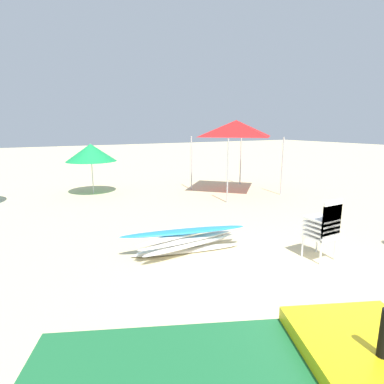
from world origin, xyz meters
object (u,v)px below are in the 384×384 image
stacked_plastic_chairs (325,225)px  beach_umbrella_mid (91,153)px  surfboard_pile (187,240)px  popup_canopy (236,129)px

stacked_plastic_chairs → beach_umbrella_mid: beach_umbrella_mid is taller
surfboard_pile → popup_canopy: (4.39, 4.24, 2.17)m
stacked_plastic_chairs → beach_umbrella_mid: (-2.52, 8.25, 0.85)m
surfboard_pile → beach_umbrella_mid: (-0.44, 6.63, 1.30)m
popup_canopy → beach_umbrella_mid: bearing=153.6°
stacked_plastic_chairs → beach_umbrella_mid: bearing=107.0°
stacked_plastic_chairs → popup_canopy: (2.31, 5.85, 1.72)m
stacked_plastic_chairs → surfboard_pile: (-2.08, 1.61, -0.45)m
surfboard_pile → beach_umbrella_mid: size_ratio=1.37×
surfboard_pile → beach_umbrella_mid: beach_umbrella_mid is taller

